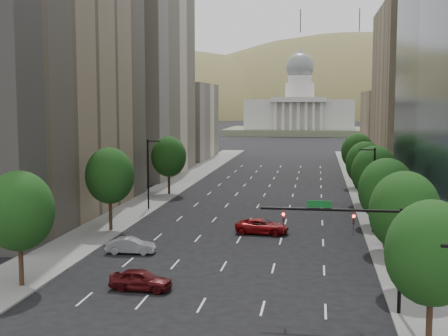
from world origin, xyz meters
The scene contains 23 objects.
sidewalk_left centered at (-15.50, 60.00, 0.07)m, with size 6.00×200.00×0.15m, color slate.
sidewalk_right centered at (15.50, 60.00, 0.07)m, with size 6.00×200.00×0.15m, color slate.
midrise_cream_left centered at (-25.00, 103.00, 17.50)m, with size 14.00×30.00×35.00m, color beige.
filler_left centered at (-25.00, 136.00, 9.00)m, with size 14.00×26.00×18.00m, color beige.
parking_tan_right centered at (25.00, 100.00, 15.00)m, with size 14.00×30.00×30.00m, color #8C7759.
filler_right centered at (25.00, 133.00, 8.00)m, with size 14.00×26.00×16.00m, color #8C7759.
tree_right_0 centered at (14.00, 25.00, 5.39)m, with size 5.20×5.20×8.39m.
tree_right_1 centered at (14.00, 36.00, 5.75)m, with size 5.20×5.20×8.75m.
tree_right_2 centered at (14.00, 48.00, 5.60)m, with size 5.20×5.20×8.61m.
tree_right_3 centered at (14.00, 60.00, 5.89)m, with size 5.20×5.20×8.89m.
tree_right_4 centered at (14.00, 74.00, 5.46)m, with size 5.20×5.20×8.46m.
tree_right_5 centered at (14.00, 90.00, 5.75)m, with size 5.20×5.20×8.75m.
tree_left_0 centered at (-14.00, 32.00, 5.75)m, with size 5.20×5.20×8.75m.
tree_left_1 centered at (-14.00, 52.00, 5.96)m, with size 5.20×5.20×8.97m.
tree_left_2 centered at (-14.00, 78.00, 5.68)m, with size 5.20×5.20×8.68m.
streetlight_rn centered at (13.44, 55.00, 4.84)m, with size 1.70×0.20×9.00m.
streetlight_ln centered at (-13.44, 65.00, 4.84)m, with size 1.70×0.20×9.00m.
traffic_signal centered at (10.53, 30.00, 5.17)m, with size 9.12×0.40×7.38m.
capitol centered at (0.00, 249.71, 8.58)m, with size 60.00×40.00×35.20m.
foothills centered at (34.67, 599.39, -37.78)m, with size 720.00×413.00×263.00m.
car_maroon centered at (-5.00, 32.62, 0.78)m, with size 1.85×4.60×1.57m, color #460B0E.
car_silver centered at (-9.00, 43.05, 0.73)m, with size 1.55×4.45×1.47m, color gray.
car_red_far centered at (2.04, 53.24, 0.77)m, with size 2.55×5.53×1.54m, color maroon.
Camera 1 is at (7.61, -9.69, 13.78)m, focal length 49.22 mm.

